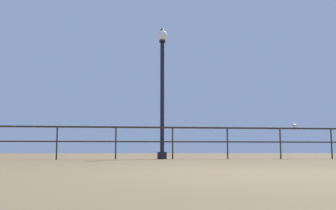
{
  "coord_description": "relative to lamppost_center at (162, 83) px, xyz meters",
  "views": [
    {
      "loc": [
        -1.52,
        -4.36,
        0.27
      ],
      "look_at": [
        -0.2,
        6.53,
        1.6
      ],
      "focal_mm": 40.08,
      "sensor_mm": 36.0,
      "label": 1
    }
  ],
  "objects": [
    {
      "name": "seagull_on_rail",
      "position": [
        4.24,
        -0.25,
        -1.32
      ],
      "size": [
        0.17,
        0.36,
        0.17
      ],
      "color": "silver",
      "rests_on": "pier_railing"
    },
    {
      "name": "pier_railing",
      "position": [
        0.29,
        -0.27,
        -1.66
      ],
      "size": [
        20.69,
        0.05,
        0.99
      ],
      "color": "#2B261A",
      "rests_on": "ground_plane"
    },
    {
      "name": "ground_plane",
      "position": [
        0.29,
        -7.3,
        -2.38
      ],
      "size": [
        60.0,
        60.0,
        0.0
      ],
      "primitive_type": "plane",
      "color": "brown"
    },
    {
      "name": "lamppost_center",
      "position": [
        0.0,
        0.0,
        0.0
      ],
      "size": [
        0.34,
        0.34,
        4.22
      ],
      "color": "black",
      "rests_on": "ground_plane"
    }
  ]
}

